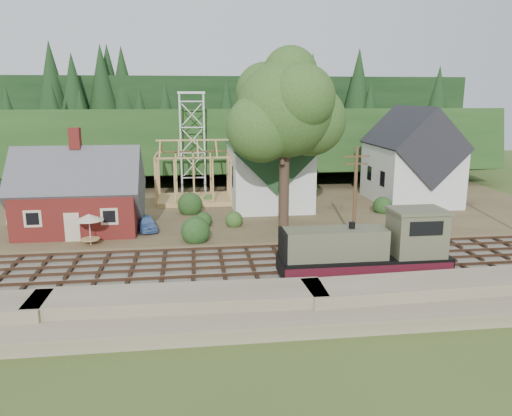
{
  "coord_description": "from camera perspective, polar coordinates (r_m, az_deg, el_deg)",
  "views": [
    {
      "loc": [
        -6.18,
        -33.37,
        11.98
      ],
      "look_at": [
        -1.07,
        6.0,
        3.0
      ],
      "focal_mm": 35.0,
      "sensor_mm": 36.0,
      "label": 1
    }
  ],
  "objects": [
    {
      "name": "car_green",
      "position": [
        50.55,
        -24.64,
        -1.11
      ],
      "size": [
        3.82,
        2.3,
        1.19
      ],
      "primitive_type": "imported",
      "rotation": [
        0.0,
        0.0,
        1.88
      ],
      "color": "#84A773",
      "rests_on": "village_flat"
    },
    {
      "name": "lattice_tower",
      "position": [
        61.41,
        -7.36,
        10.82
      ],
      "size": [
        3.2,
        3.2,
        12.12
      ],
      "color": "silver",
      "rests_on": "village_flat"
    },
    {
      "name": "embankment",
      "position": [
        28.29,
        6.08,
        -12.38
      ],
      "size": [
        64.0,
        5.0,
        1.6
      ],
      "primitive_type": "cube",
      "color": "#7F7259",
      "rests_on": "ground"
    },
    {
      "name": "car_blue",
      "position": [
        45.18,
        -12.42,
        -1.69
      ],
      "size": [
        2.44,
        4.06,
        1.29
      ],
      "primitive_type": "imported",
      "rotation": [
        0.0,
        0.0,
        0.26
      ],
      "color": "#5A80C1",
      "rests_on": "village_flat"
    },
    {
      "name": "big_tree",
      "position": [
        44.29,
        3.53,
        10.44
      ],
      "size": [
        10.9,
        8.4,
        14.7
      ],
      "color": "#38281E",
      "rests_on": "village_flat"
    },
    {
      "name": "village_flat",
      "position": [
        53.08,
        -0.53,
        -0.13
      ],
      "size": [
        64.0,
        26.0,
        0.3
      ],
      "primitive_type": "cube",
      "color": "brown",
      "rests_on": "ground"
    },
    {
      "name": "depot",
      "position": [
        46.28,
        -19.51,
        1.09
      ],
      "size": [
        10.8,
        7.41,
        9.0
      ],
      "color": "#5D1B15",
      "rests_on": "village_flat"
    },
    {
      "name": "ridge",
      "position": [
        92.36,
        -3.52,
        5.27
      ],
      "size": [
        80.0,
        20.0,
        12.0
      ],
      "primitive_type": "cube",
      "color": "black",
      "rests_on": "ground"
    },
    {
      "name": "patio_set",
      "position": [
        41.67,
        -18.55,
        -1.15
      ],
      "size": [
        2.27,
        2.27,
        2.53
      ],
      "color": "silver",
      "rests_on": "village_flat"
    },
    {
      "name": "railroad_bed",
      "position": [
        35.97,
        2.94,
        -6.59
      ],
      "size": [
        64.0,
        11.0,
        0.16
      ],
      "primitive_type": "cube",
      "color": "#726B5B",
      "rests_on": "ground"
    },
    {
      "name": "farmhouse",
      "position": [
        58.13,
        17.32,
        5.14
      ],
      "size": [
        8.4,
        10.8,
        10.6
      ],
      "color": "silver",
      "rests_on": "village_flat"
    },
    {
      "name": "ground",
      "position": [
        35.99,
        2.94,
        -6.71
      ],
      "size": [
        140.0,
        140.0,
        0.0
      ],
      "primitive_type": "plane",
      "color": "#384C1E",
      "rests_on": "ground"
    },
    {
      "name": "church",
      "position": [
        54.11,
        1.36,
        5.52
      ],
      "size": [
        8.4,
        15.17,
        13.0
      ],
      "color": "silver",
      "rests_on": "village_flat"
    },
    {
      "name": "locomotive",
      "position": [
        34.02,
        12.99,
        -4.63
      ],
      "size": [
        11.21,
        2.8,
        4.51
      ],
      "color": "black",
      "rests_on": "railroad_bed"
    },
    {
      "name": "car_red",
      "position": [
        58.07,
        18.81,
        1.06
      ],
      "size": [
        4.46,
        2.23,
        1.21
      ],
      "primitive_type": "imported",
      "rotation": [
        0.0,
        0.0,
        1.52
      ],
      "color": "red",
      "rests_on": "village_flat"
    },
    {
      "name": "hillside",
      "position": [
        76.57,
        -2.69,
        3.73
      ],
      "size": [
        70.0,
        28.96,
        12.74
      ],
      "primitive_type": "cube",
      "rotation": [
        -0.17,
        0.0,
        0.0
      ],
      "color": "#1E3F19",
      "rests_on": "ground"
    },
    {
      "name": "telegraph_pole_near",
      "position": [
        41.49,
        11.27,
        1.75
      ],
      "size": [
        2.2,
        0.28,
        8.0
      ],
      "color": "#4C331E",
      "rests_on": "ground"
    },
    {
      "name": "timber_frame",
      "position": [
        56.06,
        -7.14,
        3.7
      ],
      "size": [
        8.2,
        6.2,
        6.99
      ],
      "color": "tan",
      "rests_on": "village_flat"
    }
  ]
}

